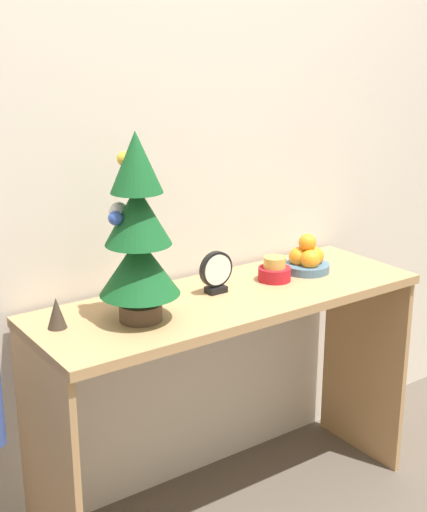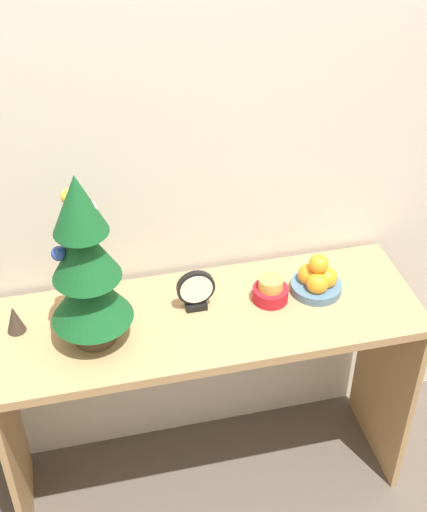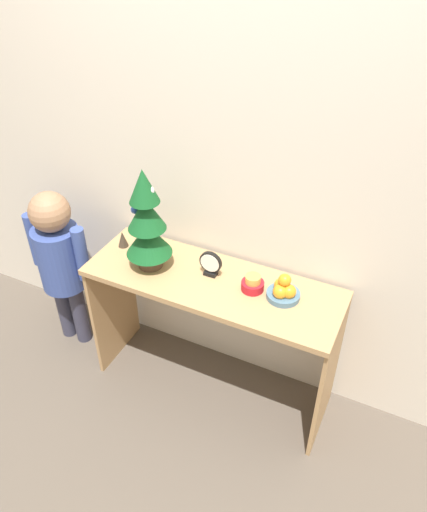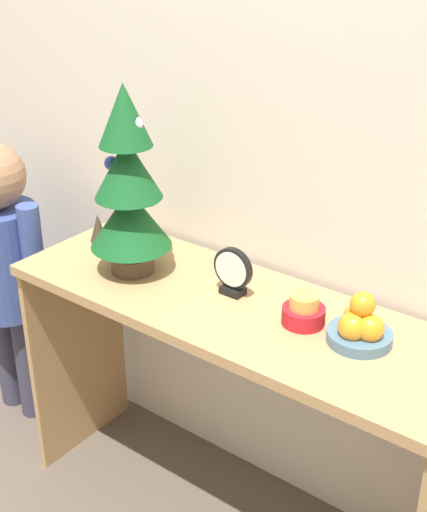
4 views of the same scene
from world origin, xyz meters
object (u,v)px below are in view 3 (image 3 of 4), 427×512
Objects in this scene: mini_tree at (147,222)px; fruit_bowl at (283,290)px; figurine at (123,239)px; desk_clock at (211,264)px; singing_bowl at (253,284)px; child_figure at (59,255)px.

mini_tree is 3.40× the size of fruit_bowl.
desk_clock is at bearing -2.21° from figurine.
singing_bowl is 0.23m from desk_clock.
singing_bowl is at bearing -2.55° from figurine.
fruit_bowl is 0.15m from singing_bowl.
fruit_bowl reaches higher than figurine.
child_figure is at bearing -176.26° from desk_clock.
fruit_bowl is at bearing -1.09° from desk_clock.
mini_tree reaches higher than desk_clock.
desk_clock is 0.94m from child_figure.
figurine is at bearing 177.45° from singing_bowl.
figurine is (-0.75, 0.03, 0.01)m from singing_bowl.
figurine is (-0.22, 0.08, -0.21)m from mini_tree.
fruit_bowl is at bearing 4.44° from mini_tree.
child_figure is at bearing -179.99° from mini_tree.
mini_tree is 0.72m from fruit_bowl.
fruit_bowl is 1.31m from child_figure.
figurine is at bearing 159.81° from mini_tree.
fruit_bowl is at bearing 2.34° from child_figure.
desk_clock is (0.31, 0.06, -0.19)m from mini_tree.
desk_clock is 1.52× the size of figurine.
fruit_bowl is 0.90m from figurine.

